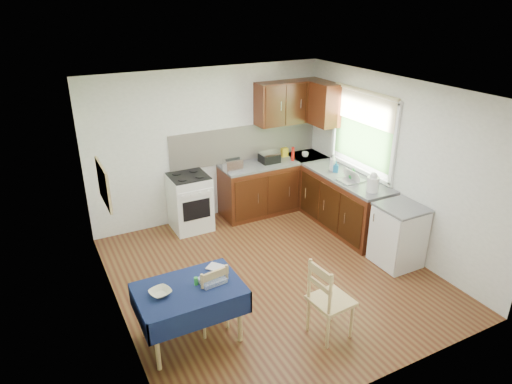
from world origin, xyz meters
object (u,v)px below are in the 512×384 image
sandwich_press (269,157)px  kettle (373,183)px  toaster (233,165)px  dish_rack (351,180)px  chair_near (328,298)px  dining_table (189,296)px  chair_far (210,295)px

sandwich_press → kettle: (0.71, -1.78, 0.04)m
toaster → dish_rack: 1.87m
chair_near → toaster: 3.07m
dining_table → sandwich_press: (2.34, 2.48, 0.42)m
chair_far → kettle: kettle is taller
toaster → chair_far: bearing=-106.8°
chair_near → dish_rack: 2.50m
dining_table → chair_near: size_ratio=1.18×
chair_near → toaster: toaster is taller
chair_far → toaster: size_ratio=2.94×
toaster → kettle: kettle is taller
chair_near → sandwich_press: 3.31m
toaster → sandwich_press: bearing=21.6°
chair_far → toaster: bearing=-128.4°
chair_far → toaster: toaster is taller
dining_table → sandwich_press: bearing=47.8°
dish_rack → sandwich_press: bearing=138.8°
dining_table → chair_far: bearing=14.7°
chair_far → sandwich_press: 3.23m
dining_table → dish_rack: bearing=22.0°
dining_table → dish_rack: (3.04, 1.15, 0.35)m
chair_far → sandwich_press: bearing=-138.8°
dish_rack → kettle: size_ratio=1.28×
sandwich_press → kettle: bearing=-46.8°
dining_table → kettle: 3.17m
dish_rack → dining_table: bearing=-138.2°
kettle → sandwich_press: bearing=111.9°
toaster → kettle: 2.21m
kettle → chair_far: bearing=-167.2°
dish_rack → toaster: bearing=160.3°
sandwich_press → kettle: size_ratio=1.04×
toaster → kettle: (1.44, -1.68, 0.03)m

